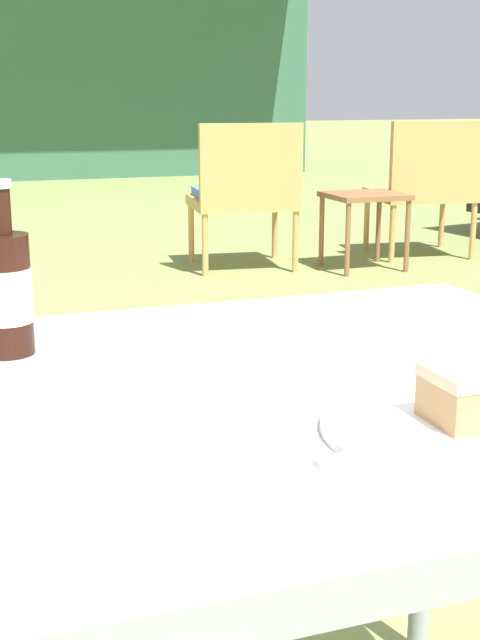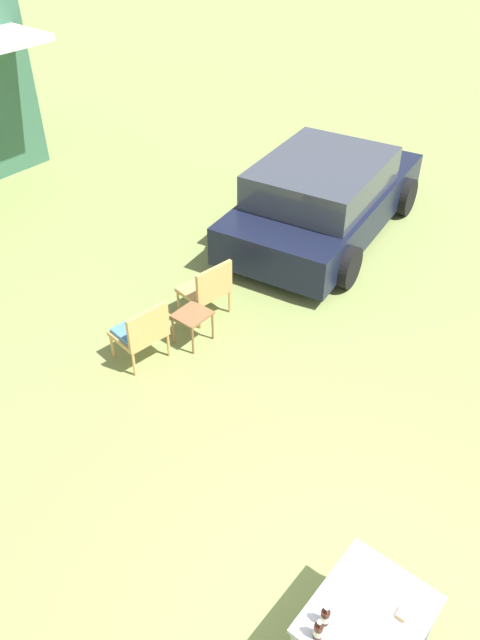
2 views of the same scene
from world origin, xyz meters
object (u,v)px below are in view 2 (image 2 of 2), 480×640
wicker_chair_plain (208,287)px  patio_table (368,617)px  wicker_chair_cushioned (141,331)px  cola_bottle_far (318,631)px  parked_car (324,198)px  garden_side_table (192,318)px  cake_on_plate (401,617)px  cola_bottle_near (325,617)px

wicker_chair_plain → patio_table: size_ratio=0.87×
wicker_chair_plain → wicker_chair_cushioned: bearing=7.3°
patio_table → cola_bottle_far: size_ratio=4.47×
parked_car → wicker_chair_plain: (-2.90, -0.05, -0.17)m
patio_table → cola_bottle_far: (-0.39, 0.21, 0.14)m
wicker_chair_cushioned → garden_side_table: (0.66, -0.24, -0.08)m
wicker_chair_plain → cola_bottle_far: size_ratio=3.91×
wicker_chair_cushioned → wicker_chair_plain: bearing=-173.9°
garden_side_table → parked_car: bearing=4.4°
wicker_chair_plain → cake_on_plate: size_ratio=3.41×
parked_car → cola_bottle_near: size_ratio=20.13×
cake_on_plate → cola_bottle_far: 0.65m
parked_car → wicker_chair_cushioned: bearing=171.7°
wicker_chair_cushioned → wicker_chair_plain: same height
wicker_chair_cushioned → cola_bottle_near: 4.15m
patio_table → wicker_chair_cushioned: bearing=70.2°
wicker_chair_cushioned → patio_table: (-1.44, -3.99, 0.17)m
garden_side_table → cake_on_plate: (-1.98, -3.96, 0.33)m
parked_car → garden_side_table: 3.46m
wicker_chair_cushioned → garden_side_table: 0.71m
garden_side_table → patio_table: (-2.10, -3.76, 0.25)m
parked_car → garden_side_table: (-3.44, -0.27, -0.26)m
cake_on_plate → wicker_chair_plain: bearing=58.8°
parked_car → cola_bottle_far: 7.05m
parked_car → cola_bottle_far: size_ratio=20.13×
cola_bottle_near → cola_bottle_far: same height
parked_car → wicker_chair_plain: 2.90m
parked_car → cola_bottle_near: bearing=-155.5°
garden_side_table → patio_table: patio_table is taller
parked_car → garden_side_table: size_ratio=9.79×
parked_car → cola_bottle_near: (-5.81, -3.80, 0.14)m
cola_bottle_near → wicker_chair_plain: bearing=52.2°
patio_table → cola_bottle_near: (-0.27, 0.22, 0.14)m
cake_on_plate → cola_bottle_near: (-0.39, 0.42, 0.07)m
parked_car → wicker_chair_cushioned: parked_car is taller
wicker_chair_plain → cola_bottle_far: cola_bottle_far is taller
garden_side_table → cola_bottle_far: bearing=-125.0°
garden_side_table → cola_bottle_near: size_ratio=2.06×
cola_bottle_near → parked_car: bearing=33.2°
patio_table → cola_bottle_near: 0.38m
wicker_chair_plain → cake_on_plate: (-2.52, -4.17, 0.24)m
wicker_chair_cushioned → garden_side_table: bearing=167.5°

